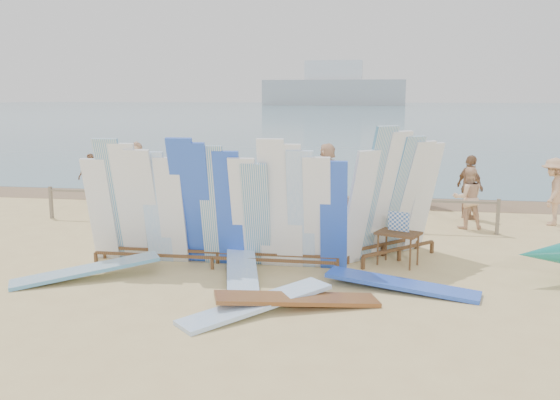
% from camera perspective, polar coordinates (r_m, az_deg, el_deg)
% --- Properties ---
extents(ground, '(160.00, 160.00, 0.00)m').
position_cam_1_polar(ground, '(12.90, -4.54, -5.36)').
color(ground, '#D7BC7C').
rests_on(ground, ground).
extents(ocean, '(320.00, 240.00, 0.02)m').
position_cam_1_polar(ocean, '(140.12, 8.40, 8.60)').
color(ocean, slate).
rests_on(ocean, ground).
extents(wet_sand_strip, '(40.00, 2.60, 0.01)m').
position_cam_1_polar(wet_sand_strip, '(19.79, 0.52, 0.12)').
color(wet_sand_strip, '#7F6247').
rests_on(wet_sand_strip, ground).
extents(distant_ship, '(45.00, 8.00, 14.00)m').
position_cam_1_polar(distant_ship, '(192.65, 5.16, 10.63)').
color(distant_ship, '#999EA3').
rests_on(distant_ship, ocean).
extents(fence, '(12.08, 0.08, 0.90)m').
position_cam_1_polar(fence, '(15.61, -1.90, -0.23)').
color(fence, gray).
rests_on(fence, ground).
extents(main_surfboard_rack, '(5.32, 0.83, 2.63)m').
position_cam_1_polar(main_surfboard_rack, '(11.88, -6.44, -0.87)').
color(main_surfboard_rack, brown).
rests_on(main_surfboard_rack, ground).
extents(side_surfboard_rack, '(2.18, 2.20, 2.84)m').
position_cam_1_polar(side_surfboard_rack, '(12.58, 10.77, 0.04)').
color(side_surfboard_rack, brown).
rests_on(side_surfboard_rack, ground).
extents(vendor_table, '(1.00, 0.87, 1.11)m').
position_cam_1_polar(vendor_table, '(12.30, 11.28, -4.51)').
color(vendor_table, brown).
rests_on(vendor_table, ground).
extents(flat_board_b, '(2.28, 2.33, 0.25)m').
position_cam_1_polar(flat_board_b, '(9.69, -2.22, -10.65)').
color(flat_board_b, '#94BCEC').
rests_on(flat_board_b, ground).
extents(flat_board_e, '(2.58, 1.90, 0.35)m').
position_cam_1_polar(flat_board_e, '(11.86, -18.10, -7.23)').
color(flat_board_e, silver).
rests_on(flat_board_e, ground).
extents(flat_board_c, '(2.73, 1.44, 0.29)m').
position_cam_1_polar(flat_board_c, '(9.86, 1.70, -10.28)').
color(flat_board_c, brown).
rests_on(flat_board_c, ground).
extents(flat_board_d, '(2.76, 1.16, 0.22)m').
position_cam_1_polar(flat_board_d, '(10.88, 11.59, -8.49)').
color(flat_board_d, blue).
rests_on(flat_board_d, ground).
extents(flat_board_a, '(1.22, 2.74, 0.39)m').
position_cam_1_polar(flat_board_a, '(11.46, -3.70, -7.34)').
color(flat_board_a, '#94BCEC').
rests_on(flat_board_a, ground).
extents(beach_chair_left, '(0.65, 0.67, 0.93)m').
position_cam_1_polar(beach_chair_left, '(16.80, -1.69, -0.74)').
color(beach_chair_left, red).
rests_on(beach_chair_left, ground).
extents(beach_chair_right, '(0.72, 0.74, 0.92)m').
position_cam_1_polar(beach_chair_right, '(16.06, 2.23, -1.25)').
color(beach_chair_right, red).
rests_on(beach_chair_right, ground).
extents(stroller, '(0.68, 0.87, 1.07)m').
position_cam_1_polar(stroller, '(16.54, 2.51, -0.36)').
color(stroller, red).
rests_on(stroller, ground).
extents(beachgoer_5, '(1.52, 1.73, 1.89)m').
position_cam_1_polar(beachgoer_5, '(19.42, 4.55, 2.72)').
color(beachgoer_5, beige).
rests_on(beachgoer_5, ground).
extents(beachgoer_9, '(0.82, 1.16, 1.65)m').
position_cam_1_polar(beachgoer_9, '(18.96, 11.68, 2.00)').
color(beachgoer_9, tan).
rests_on(beachgoer_9, ground).
extents(beachgoer_8, '(0.83, 0.50, 1.60)m').
position_cam_1_polar(beachgoer_8, '(16.03, 17.62, 0.19)').
color(beachgoer_8, beige).
rests_on(beachgoer_8, ground).
extents(beachgoer_4, '(1.04, 0.52, 1.71)m').
position_cam_1_polar(beachgoer_4, '(17.07, 0.42, 1.43)').
color(beachgoer_4, '#8C6042').
rests_on(beachgoer_4, ground).
extents(beachgoer_7, '(0.66, 0.79, 1.89)m').
position_cam_1_polar(beachgoer_7, '(18.81, 13.61, 2.23)').
color(beachgoer_7, '#8C6042').
rests_on(beachgoer_7, ground).
extents(beachgoer_extra_0, '(0.84, 1.25, 1.79)m').
position_cam_1_polar(beachgoer_extra_0, '(17.29, 24.81, 0.74)').
color(beachgoer_extra_0, tan).
rests_on(beachgoer_extra_0, ground).
extents(beachgoer_extra_1, '(0.91, 0.92, 1.54)m').
position_cam_1_polar(beachgoer_extra_1, '(20.41, -17.64, 2.14)').
color(beachgoer_extra_1, '#8C6042').
rests_on(beachgoer_extra_1, ground).
extents(beachgoer_11, '(1.80, 0.98, 1.85)m').
position_cam_1_polar(beachgoer_11, '(21.03, -13.67, 2.98)').
color(beachgoer_11, beige).
rests_on(beachgoer_11, ground).
extents(beachgoer_10, '(0.91, 1.14, 1.79)m').
position_cam_1_polar(beachgoer_10, '(17.27, 17.81, 1.18)').
color(beachgoer_10, '#8C6042').
rests_on(beachgoer_10, ground).
extents(beachgoer_3, '(1.13, 0.77, 1.62)m').
position_cam_1_polar(beachgoer_3, '(19.19, 1.37, 2.26)').
color(beachgoer_3, tan).
rests_on(beachgoer_3, ground).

